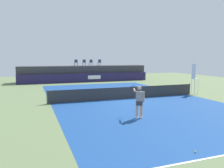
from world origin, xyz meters
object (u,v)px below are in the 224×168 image
umpire_chair (194,77)px  net_post_far (189,89)px  spectator_chair_right (99,62)px  spectator_chair_center (91,62)px  tennis_player (139,101)px  spectator_chair_left (84,62)px  tennis_ball (195,152)px  spectator_chair_far_left (76,62)px  net_post_near (47,97)px

umpire_chair → net_post_far: bearing=178.1°
spectator_chair_right → spectator_chair_center: bearing=163.4°
spectator_chair_center → tennis_player: spectator_chair_center is taller
spectator_chair_left → tennis_ball: bearing=-94.4°
spectator_chair_left → tennis_player: bearing=-94.8°
umpire_chair → tennis_player: umpire_chair is taller
spectator_chair_center → tennis_player: size_ratio=0.50×
spectator_chair_far_left → net_post_far: 17.23m
net_post_far → umpire_chair: bearing=-1.9°
spectator_chair_left → tennis_player: 20.93m
spectator_chair_center → tennis_ball: spectator_chair_center is taller
spectator_chair_far_left → tennis_ball: bearing=-91.9°
spectator_chair_center → umpire_chair: 16.50m
net_post_far → tennis_ball: (-8.19, -10.45, -0.46)m
spectator_chair_far_left → tennis_player: bearing=-91.8°
spectator_chair_left → net_post_far: size_ratio=0.89×
spectator_chair_right → net_post_near: 17.46m
net_post_near → umpire_chair: bearing=-0.1°
spectator_chair_far_left → tennis_ball: size_ratio=13.06×
net_post_near → tennis_ball: 11.27m
spectator_chair_left → net_post_far: bearing=-67.6°
spectator_chair_left → spectator_chair_right: bearing=0.5°
umpire_chair → tennis_player: (-8.42, -5.67, -0.63)m
tennis_ball → umpire_chair: bearing=50.3°
spectator_chair_right → tennis_player: (-4.03, -20.80, -1.73)m
net_post_far → tennis_ball: bearing=-128.1°
spectator_chair_far_left → net_post_near: 16.41m
spectator_chair_center → net_post_far: (5.12, -15.47, -2.19)m
tennis_player → net_post_near: bearing=127.9°
net_post_far → tennis_player: 9.80m
spectator_chair_far_left → umpire_chair: (7.77, -15.47, -1.11)m
spectator_chair_left → net_post_far: spectator_chair_left is taller
umpire_chair → net_post_near: (-12.86, 0.01, -1.09)m
spectator_chair_far_left → tennis_player: spectator_chair_far_left is taller
spectator_chair_far_left → spectator_chair_left: 1.16m
net_post_far → tennis_player: tennis_player is taller
spectator_chair_far_left → spectator_chair_center: same height
net_post_near → tennis_ball: net_post_near is taller
net_post_near → tennis_player: size_ratio=0.56×
spectator_chair_right → tennis_ball: bearing=-99.5°
spectator_chair_left → net_post_far: 16.47m
umpire_chair → tennis_player: 10.17m
spectator_chair_right → tennis_player: spectator_chair_right is taller
umpire_chair → net_post_near: umpire_chair is taller
spectator_chair_right → net_post_near: spectator_chair_right is taller
net_post_far → spectator_chair_far_left: bearing=115.3°
spectator_chair_right → tennis_ball: 26.05m
spectator_chair_far_left → net_post_far: spectator_chair_far_left is taller
net_post_near → spectator_chair_right: bearing=60.8°
tennis_player → tennis_ball: size_ratio=26.03×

